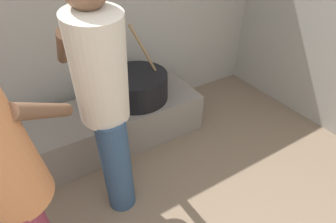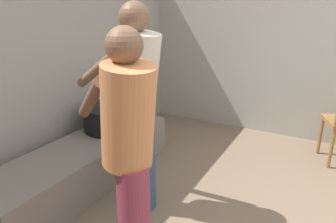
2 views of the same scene
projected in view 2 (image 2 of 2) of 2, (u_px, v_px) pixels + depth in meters
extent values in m
cube|color=#9E998E|center=(5.00, 76.00, 2.61)|extent=(5.28, 0.20, 2.10)
cube|color=slate|center=(85.00, 164.00, 2.90)|extent=(2.04, 0.60, 0.40)
cylinder|color=black|center=(112.00, 117.00, 3.18)|extent=(0.58, 0.58, 0.25)
cylinder|color=#937047|center=(116.00, 85.00, 3.16)|extent=(0.25, 0.07, 0.51)
cylinder|color=navy|center=(143.00, 164.00, 2.48)|extent=(0.20, 0.20, 0.80)
cylinder|color=beige|center=(137.00, 76.00, 2.26)|extent=(0.32, 0.40, 0.68)
sphere|color=brown|center=(134.00, 17.00, 2.13)|extent=(0.22, 0.22, 0.22)
cylinder|color=brown|center=(124.00, 62.00, 2.47)|extent=(0.10, 0.49, 0.37)
cylinder|color=brown|center=(100.00, 67.00, 2.26)|extent=(0.10, 0.49, 0.37)
cylinder|color=#8C3347|center=(134.00, 219.00, 1.88)|extent=(0.20, 0.20, 0.73)
cylinder|color=#D17F4C|center=(128.00, 117.00, 1.69)|extent=(0.45, 0.48, 0.63)
sphere|color=brown|center=(124.00, 45.00, 1.57)|extent=(0.20, 0.20, 0.20)
cylinder|color=brown|center=(134.00, 93.00, 1.92)|extent=(0.29, 0.42, 0.34)
cylinder|color=brown|center=(91.00, 99.00, 1.79)|extent=(0.29, 0.42, 0.34)
cylinder|color=olive|center=(320.00, 136.00, 3.48)|extent=(0.04, 0.04, 0.44)
cylinder|color=olive|center=(331.00, 149.00, 3.16)|extent=(0.04, 0.04, 0.44)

